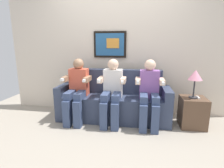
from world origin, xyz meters
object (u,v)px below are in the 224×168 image
object	(u,v)px
person_in_middle	(112,89)
spare_remote_on_table	(198,97)
person_on_left	(77,88)
table_lamp	(195,76)
side_table_right	(192,112)
person_on_right	(149,91)
couch	(113,102)

from	to	relation	value
person_in_middle	spare_remote_on_table	xyz separation A→B (m)	(1.41, 0.06, -0.10)
person_on_left	table_lamp	bearing A→B (deg)	1.56
person_on_left	person_in_middle	distance (m)	0.62
person_on_left	side_table_right	size ratio (longest dim) A/B	2.22
person_in_middle	person_on_right	world-z (taller)	same
person_in_middle	couch	bearing A→B (deg)	89.98
side_table_right	person_on_right	bearing A→B (deg)	-175.16
couch	person_on_left	distance (m)	0.71
person_on_right	spare_remote_on_table	xyz separation A→B (m)	(0.78, 0.06, -0.10)
couch	side_table_right	size ratio (longest dim) A/B	4.00
table_lamp	spare_remote_on_table	xyz separation A→B (m)	(0.08, 0.00, -0.35)
person_on_right	table_lamp	bearing A→B (deg)	4.31
table_lamp	person_on_left	bearing A→B (deg)	-178.44
couch	table_lamp	xyz separation A→B (m)	(1.33, -0.11, 0.55)
person_on_left	person_in_middle	bearing A→B (deg)	0.00
side_table_right	spare_remote_on_table	world-z (taller)	spare_remote_on_table
person_in_middle	side_table_right	distance (m)	1.40
couch	side_table_right	world-z (taller)	couch
side_table_right	spare_remote_on_table	xyz separation A→B (m)	(0.06, -0.00, 0.26)
person_on_right	side_table_right	distance (m)	0.81
couch	person_on_right	world-z (taller)	person_on_right
person_on_left	spare_remote_on_table	xyz separation A→B (m)	(2.03, 0.06, -0.10)
couch	person_on_left	size ratio (longest dim) A/B	1.80
person_on_left	person_on_right	world-z (taller)	same
person_on_left	spare_remote_on_table	world-z (taller)	person_on_left
person_on_left	spare_remote_on_table	size ratio (longest dim) A/B	8.54
side_table_right	spare_remote_on_table	bearing A→B (deg)	-4.89
couch	person_on_right	bearing A→B (deg)	-15.07
person_on_left	side_table_right	distance (m)	2.01
person_on_left	couch	bearing A→B (deg)	15.07
couch	person_in_middle	world-z (taller)	person_in_middle
side_table_right	spare_remote_on_table	size ratio (longest dim) A/B	3.85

